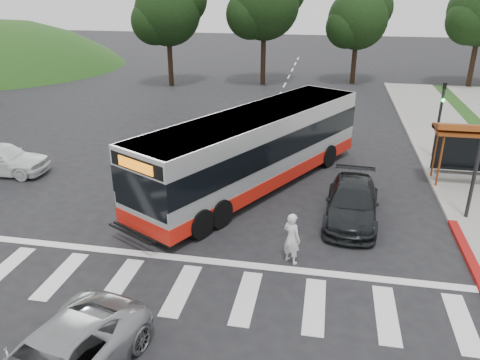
# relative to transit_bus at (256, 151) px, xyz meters

# --- Properties ---
(ground) EXTENTS (140.00, 140.00, 0.00)m
(ground) POSITION_rel_transit_bus_xyz_m (-0.95, -3.19, -1.70)
(ground) COLOR black
(ground) RESTS_ON ground
(sidewalk_east) EXTENTS (4.00, 40.00, 0.12)m
(sidewalk_east) POSITION_rel_transit_bus_xyz_m (10.05, 4.81, -1.64)
(sidewalk_east) COLOR gray
(sidewalk_east) RESTS_ON ground
(curb_east) EXTENTS (0.30, 40.00, 0.15)m
(curb_east) POSITION_rel_transit_bus_xyz_m (8.05, 4.81, -1.62)
(curb_east) COLOR #9E9991
(curb_east) RESTS_ON ground
(curb_east_red) EXTENTS (0.32, 6.00, 0.15)m
(curb_east_red) POSITION_rel_transit_bus_xyz_m (8.05, -5.19, -1.62)
(curb_east_red) COLOR maroon
(curb_east_red) RESTS_ON ground
(crosswalk_ladder) EXTENTS (18.00, 2.60, 0.01)m
(crosswalk_ladder) POSITION_rel_transit_bus_xyz_m (-0.95, -8.19, -1.69)
(crosswalk_ladder) COLOR silver
(crosswalk_ladder) RESTS_ON ground
(traffic_signal_ne_short) EXTENTS (0.18, 0.37, 4.00)m
(traffic_signal_ne_short) POSITION_rel_transit_bus_xyz_m (8.65, 5.30, 0.78)
(traffic_signal_ne_short) COLOR black
(traffic_signal_ne_short) RESTS_ON ground
(tree_north_a) EXTENTS (6.60, 6.15, 10.17)m
(tree_north_a) POSITION_rel_transit_bus_xyz_m (-2.87, 22.88, 5.23)
(tree_north_a) COLOR black
(tree_north_a) RESTS_ON ground
(tree_north_b) EXTENTS (5.72, 5.33, 8.43)m
(tree_north_b) POSITION_rel_transit_bus_xyz_m (5.12, 24.87, 3.96)
(tree_north_b) COLOR black
(tree_north_b) RESTS_ON ground
(tree_north_c) EXTENTS (6.16, 5.74, 9.30)m
(tree_north_c) POSITION_rel_transit_bus_xyz_m (-10.87, 20.87, 4.60)
(tree_north_c) COLOR black
(tree_north_c) RESTS_ON ground
(transit_bus) EXTENTS (8.76, 12.90, 3.39)m
(transit_bus) POSITION_rel_transit_bus_xyz_m (0.00, 0.00, 0.00)
(transit_bus) COLOR #AEB0B2
(transit_bus) RESTS_ON ground
(pedestrian) EXTENTS (0.78, 0.72, 1.80)m
(pedestrian) POSITION_rel_transit_bus_xyz_m (2.16, -6.02, -0.80)
(pedestrian) COLOR silver
(pedestrian) RESTS_ON ground
(dark_sedan) EXTENTS (2.29, 4.95, 1.40)m
(dark_sedan) POSITION_rel_transit_bus_xyz_m (4.21, -2.51, -1.00)
(dark_sedan) COLOR black
(dark_sedan) RESTS_ON ground
(west_car_white) EXTENTS (4.60, 2.01, 1.54)m
(west_car_white) POSITION_rel_transit_bus_xyz_m (-12.28, -0.83, -0.93)
(west_car_white) COLOR white
(west_car_white) RESTS_ON ground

